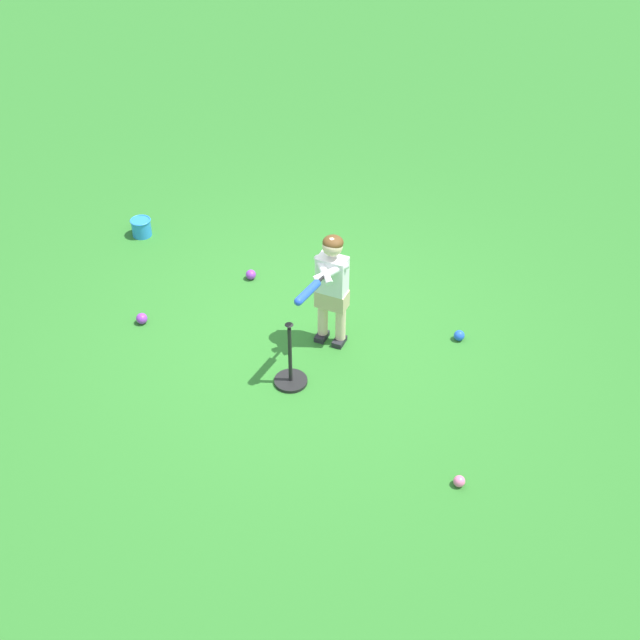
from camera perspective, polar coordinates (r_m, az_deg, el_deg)
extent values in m
plane|color=#2D7528|center=(7.45, -0.84, -0.83)|extent=(40.00, 40.00, 0.00)
cube|color=#232328|center=(7.31, 1.34, -1.47)|extent=(0.10, 0.16, 0.05)
cylinder|color=beige|center=(7.21, 1.43, -0.25)|extent=(0.09, 0.09, 0.34)
cube|color=#232328|center=(7.36, 0.12, -1.12)|extent=(0.10, 0.16, 0.05)
cylinder|color=beige|center=(7.26, 0.19, 0.09)|extent=(0.09, 0.09, 0.34)
cube|color=#C6B284|center=(7.08, 0.82, 1.49)|extent=(0.28, 0.17, 0.16)
cube|color=white|center=(6.93, 0.84, 3.14)|extent=(0.26, 0.17, 0.34)
sphere|color=beige|center=(6.77, 0.87, 5.10)|extent=(0.17, 0.17, 0.17)
ellipsoid|color=#563819|center=(6.76, 0.90, 5.35)|extent=(0.19, 0.19, 0.11)
sphere|color=blue|center=(6.78, 0.38, 3.13)|extent=(0.04, 0.04, 0.04)
cylinder|color=black|center=(6.70, 0.05, 2.80)|extent=(0.04, 0.14, 0.05)
cylinder|color=blue|center=(6.51, -0.84, 1.93)|extent=(0.10, 0.35, 0.11)
sphere|color=blue|center=(6.37, -1.50, 1.28)|extent=(0.07, 0.07, 0.07)
cylinder|color=white|center=(6.78, 0.77, 3.30)|extent=(0.27, 0.25, 0.14)
cylinder|color=white|center=(6.81, 0.24, 3.44)|extent=(0.25, 0.28, 0.14)
sphere|color=blue|center=(7.44, 9.55, -1.06)|extent=(0.10, 0.10, 0.10)
sphere|color=purple|center=(7.69, -12.16, 0.10)|extent=(0.10, 0.10, 0.10)
sphere|color=purple|center=(8.09, -4.78, 3.13)|extent=(0.10, 0.10, 0.10)
sphere|color=pink|center=(6.24, 9.56, -10.88)|extent=(0.09, 0.09, 0.09)
cylinder|color=black|center=(6.95, -2.02, -4.21)|extent=(0.28, 0.28, 0.03)
cylinder|color=black|center=(6.75, -2.08, -2.41)|extent=(0.03, 0.03, 0.55)
cone|color=black|center=(6.56, -2.14, -0.47)|extent=(0.07, 0.07, 0.04)
cylinder|color=#2884DB|center=(8.89, -12.18, 6.22)|extent=(0.20, 0.20, 0.18)
torus|color=#2884DB|center=(8.84, -12.26, 6.72)|extent=(0.22, 0.22, 0.02)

